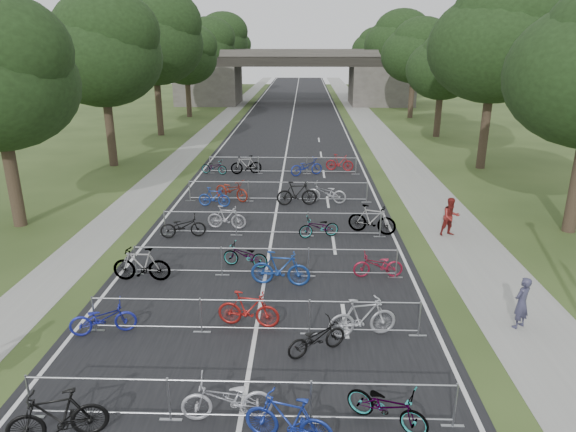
{
  "coord_description": "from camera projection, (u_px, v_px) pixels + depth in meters",
  "views": [
    {
      "loc": [
        1.33,
        -5.53,
        7.86
      ],
      "look_at": [
        0.7,
        14.43,
        1.1
      ],
      "focal_mm": 32.0,
      "sensor_mm": 36.0,
      "label": 1
    }
  ],
  "objects": [
    {
      "name": "bike_16",
      "position": [
        183.0,
        226.0,
        21.68
      ],
      "size": [
        1.99,
        1.05,
        1.0
      ],
      "primitive_type": "imported",
      "rotation": [
        0.0,
        0.0,
        1.78
      ],
      "color": "black",
      "rests_on": "ground"
    },
    {
      "name": "lane_markings",
      "position": [
        292.0,
        120.0,
        55.14
      ],
      "size": [
        0.12,
        140.0,
        0.0
      ],
      "primitive_type": "cube",
      "color": "silver",
      "rests_on": "ground"
    },
    {
      "name": "bike_20",
      "position": [
        214.0,
        197.0,
        25.77
      ],
      "size": [
        1.7,
        0.7,
        0.99
      ],
      "primitive_type": "imported",
      "rotation": [
        0.0,
        0.0,
        1.43
      ],
      "color": "navy",
      "rests_on": "ground"
    },
    {
      "name": "bike_9",
      "position": [
        248.0,
        309.0,
        14.82
      ],
      "size": [
        1.89,
        0.78,
        1.1
      ],
      "primitive_type": "imported",
      "rotation": [
        0.0,
        0.0,
        1.42
      ],
      "color": "maroon",
      "rests_on": "ground"
    },
    {
      "name": "bike_24",
      "position": [
        214.0,
        167.0,
        32.19
      ],
      "size": [
        1.82,
        1.04,
        0.9
      ],
      "primitive_type": "imported",
      "rotation": [
        0.0,
        0.0,
        1.3
      ],
      "color": "#979A9E",
      "rests_on": "ground"
    },
    {
      "name": "tree_left_6",
      "position": [
        232.0,
        51.0,
        89.3
      ],
      "size": [
        6.72,
        6.72,
        10.25
      ],
      "color": "#33261C",
      "rests_on": "ground"
    },
    {
      "name": "bike_8",
      "position": [
        103.0,
        318.0,
        14.47
      ],
      "size": [
        1.94,
        1.11,
        0.97
      ],
      "primitive_type": "imported",
      "rotation": [
        0.0,
        0.0,
        1.84
      ],
      "color": "navy",
      "rests_on": "ground"
    },
    {
      "name": "tree_left_1",
      "position": [
        103.0,
        52.0,
        32.24
      ],
      "size": [
        7.56,
        7.56,
        11.53
      ],
      "color": "#33261C",
      "rests_on": "ground"
    },
    {
      "name": "bike_21",
      "position": [
        232.0,
        190.0,
        26.82
      ],
      "size": [
        2.18,
        1.73,
        1.11
      ],
      "primitive_type": "imported",
      "rotation": [
        0.0,
        0.0,
        1.02
      ],
      "color": "maroon",
      "rests_on": "ground"
    },
    {
      "name": "bike_25",
      "position": [
        246.0,
        165.0,
        32.18
      ],
      "size": [
        2.01,
        0.88,
        1.17
      ],
      "primitive_type": "imported",
      "rotation": [
        0.0,
        0.0,
        4.89
      ],
      "color": "#979A9E",
      "rests_on": "ground"
    },
    {
      "name": "tree_right_1",
      "position": [
        498.0,
        42.0,
        31.32
      ],
      "size": [
        8.18,
        8.18,
        12.47
      ],
      "color": "#33261C",
      "rests_on": "ground"
    },
    {
      "name": "bike_13",
      "position": [
        245.0,
        256.0,
        18.81
      ],
      "size": [
        1.81,
        0.99,
        0.9
      ],
      "primitive_type": "imported",
      "rotation": [
        0.0,
        0.0,
        4.48
      ],
      "color": "#979A9E",
      "rests_on": "ground"
    },
    {
      "name": "bike_18",
      "position": [
        319.0,
        227.0,
        21.69
      ],
      "size": [
        1.84,
        1.06,
        0.91
      ],
      "primitive_type": "imported",
      "rotation": [
        0.0,
        0.0,
        4.99
      ],
      "color": "#979A9E",
      "rests_on": "ground"
    },
    {
      "name": "barrier_row_3",
      "position": [
        265.0,
        262.0,
        18.04
      ],
      "size": [
        9.7,
        0.08,
        1.1
      ],
      "color": "#979A9E",
      "rests_on": "ground"
    },
    {
      "name": "tree_right_5",
      "position": [
        383.0,
        56.0,
        77.39
      ],
      "size": [
        6.16,
        6.16,
        9.39
      ],
      "color": "#33261C",
      "rests_on": "ground"
    },
    {
      "name": "pedestrian_a",
      "position": [
        522.0,
        303.0,
        14.69
      ],
      "size": [
        0.69,
        0.64,
        1.58
      ],
      "primitive_type": "imported",
      "rotation": [
        0.0,
        0.0,
        3.74
      ],
      "color": "#34334D",
      "rests_on": "ground"
    },
    {
      "name": "bike_22",
      "position": [
        297.0,
        194.0,
        25.95
      ],
      "size": [
        2.11,
        0.77,
        1.24
      ],
      "primitive_type": "imported",
      "rotation": [
        0.0,
        0.0,
        1.66
      ],
      "color": "black",
      "rests_on": "ground"
    },
    {
      "name": "bike_15",
      "position": [
        378.0,
        265.0,
        17.98
      ],
      "size": [
        1.79,
        0.73,
        0.92
      ],
      "primitive_type": "imported",
      "rotation": [
        0.0,
        0.0,
        4.78
      ],
      "color": "maroon",
      "rests_on": "ground"
    },
    {
      "name": "bike_26",
      "position": [
        306.0,
        167.0,
        31.86
      ],
      "size": [
        2.21,
        1.49,
        1.1
      ],
      "primitive_type": "imported",
      "rotation": [
        0.0,
        0.0,
        1.97
      ],
      "color": "navy",
      "rests_on": "ground"
    },
    {
      "name": "bike_7",
      "position": [
        387.0,
        406.0,
        10.98
      ],
      "size": [
        1.93,
        1.51,
        0.98
      ],
      "primitive_type": "imported",
      "rotation": [
        0.0,
        0.0,
        1.03
      ],
      "color": "#979A9E",
      "rests_on": "ground"
    },
    {
      "name": "barrier_row_6",
      "position": [
        283.0,
        165.0,
        32.24
      ],
      "size": [
        9.7,
        0.08,
        1.1
      ],
      "color": "#979A9E",
      "rests_on": "ground"
    },
    {
      "name": "bike_4",
      "position": [
        57.0,
        417.0,
        10.49
      ],
      "size": [
        2.08,
        1.14,
        1.2
      ],
      "primitive_type": "imported",
      "rotation": [
        0.0,
        0.0,
        5.02
      ],
      "color": "black",
      "rests_on": "ground"
    },
    {
      "name": "barrier_row_1",
      "position": [
        240.0,
        401.0,
        11.03
      ],
      "size": [
        9.7,
        0.08,
        1.1
      ],
      "color": "#979A9E",
      "rests_on": "ground"
    },
    {
      "name": "road",
      "position": [
        292.0,
        120.0,
        55.14
      ],
      "size": [
        11.0,
        140.0,
        0.01
      ],
      "primitive_type": "cube",
      "color": "black",
      "rests_on": "ground"
    },
    {
      "name": "pedestrian_b",
      "position": [
        451.0,
        217.0,
        21.79
      ],
      "size": [
        0.94,
        0.81,
        1.67
      ],
      "primitive_type": "imported",
      "rotation": [
        0.0,
        0.0,
        0.24
      ],
      "color": "maroon",
      "rests_on": "ground"
    },
    {
      "name": "tree_right_4",
      "position": [
        397.0,
        42.0,
        65.4
      ],
      "size": [
        8.18,
        8.18,
        12.47
      ],
      "color": "#33261C",
      "rests_on": "ground"
    },
    {
      "name": "bike_19",
      "position": [
        372.0,
        220.0,
        22.1
      ],
      "size": [
        2.17,
        1.29,
        1.26
      ],
      "primitive_type": "imported",
      "rotation": [
        0.0,
        0.0,
        1.22
      ],
      "color": "#979A9E",
      "rests_on": "ground"
    },
    {
      "name": "tree_left_2",
      "position": [
        155.0,
        40.0,
        43.34
      ],
      "size": [
        8.4,
        8.4,
        12.81
      ],
      "color": "#33261C",
      "rests_on": "ground"
    },
    {
      "name": "bike_17",
      "position": [
        227.0,
        217.0,
        22.7
      ],
      "size": [
        1.78,
        0.67,
        1.05
      ],
      "primitive_type": "imported",
      "rotation": [
        0.0,
        0.0,
        1.47
      ],
      "color": "#A7A6AD",
      "rests_on": "ground"
    },
    {
      "name": "sidewalk_left",
      "position": [
        222.0,
        119.0,
        55.36
      ],
      "size": [
        2.0,
        140.0,
        0.01
      ],
      "primitive_type": "cube",
      "color": "gray",
      "rests_on": "ground"
    },
    {
      "name": "overpass_bridge",
      "position": [
        295.0,
        77.0,
        68.2
      ],
      "size": [
        31.0,
        8.0,
        7.05
      ],
      "color": "#46433F",
      "rests_on": "ground"
    },
    {
      "name": "barrier_row_5",
      "position": [
        278.0,
        192.0,
        26.56
      ],
      "size": [
        9.7,
        0.08,
        1.1
      ],
      "color": "#979A9E",
      "rests_on": "ground"
    },
    {
      "name": "bike_23",
      "position": [
        326.0,
        193.0,
        26.36
      ],
      "size": [
        2.15,
        1.14,
        1.07
      ],
      "primitive_type": "imported",
      "rotation": [
        0.0,
        0.0,
        4.49
      ],
      "color": "#9A9BA1",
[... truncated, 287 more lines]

